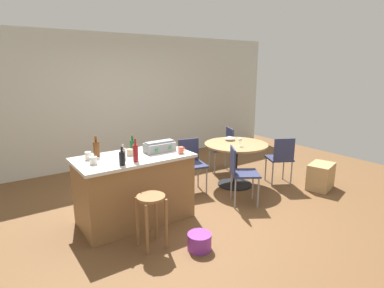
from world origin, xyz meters
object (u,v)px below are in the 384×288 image
at_px(folding_chair_right, 281,157).
at_px(bottle_0, 96,149).
at_px(toolbox, 160,147).
at_px(kitchen_island, 135,188).
at_px(wine_glass, 240,140).
at_px(folding_chair_near, 224,146).
at_px(bottle_2, 136,153).
at_px(serving_bowl, 230,139).
at_px(folding_chair_left, 240,171).
at_px(wooden_stool, 151,210).
at_px(cup_0, 88,156).
at_px(dining_table, 236,153).
at_px(plastic_bucket, 199,242).
at_px(bottle_4, 122,158).
at_px(cardboard_box, 321,176).
at_px(cup_2, 130,152).
at_px(cup_3, 94,160).
at_px(cup_1, 181,150).
at_px(folding_chair_far, 191,161).
at_px(bottle_1, 133,146).
at_px(bottle_3, 123,153).

height_order(folding_chair_right, bottle_0, bottle_0).
bearing_deg(toolbox, kitchen_island, -179.46).
bearing_deg(wine_glass, folding_chair_near, 64.81).
relative_size(folding_chair_near, wine_glass, 6.04).
height_order(bottle_2, serving_bowl, bottle_2).
height_order(bottle_2, wine_glass, bottle_2).
relative_size(folding_chair_left, toolbox, 2.10).
relative_size(folding_chair_right, bottle_0, 3.20).
distance_m(folding_chair_right, bottle_0, 3.13).
relative_size(folding_chair_right, toolbox, 2.05).
xyz_separation_m(bottle_2, serving_bowl, (2.14, 0.67, -0.23)).
xyz_separation_m(wooden_stool, cup_0, (-0.40, 0.89, 0.49)).
distance_m(kitchen_island, wooden_stool, 0.73).
height_order(dining_table, plastic_bucket, dining_table).
xyz_separation_m(kitchen_island, bottle_4, (-0.27, -0.28, 0.53)).
relative_size(cardboard_box, plastic_bucket, 1.77).
bearing_deg(folding_chair_near, bottle_2, -154.68).
relative_size(cup_2, cup_3, 0.97).
xyz_separation_m(bottle_4, cup_1, (0.84, 0.02, -0.04)).
xyz_separation_m(bottle_0, serving_bowl, (2.45, 0.16, -0.22)).
bearing_deg(folding_chair_far, wine_glass, -30.59).
xyz_separation_m(folding_chair_near, folding_chair_left, (-0.81, -1.32, 0.01)).
bearing_deg(folding_chair_far, folding_chair_near, 22.86).
distance_m(folding_chair_right, plastic_bucket, 2.55).
xyz_separation_m(cup_3, plastic_bucket, (0.82, -1.03, -0.85)).
relative_size(folding_chair_far, folding_chair_right, 1.01).
height_order(dining_table, serving_bowl, serving_bowl).
bearing_deg(cup_1, plastic_bucket, -109.70).
relative_size(folding_chair_far, cup_0, 7.51).
bearing_deg(wine_glass, toolbox, -179.60).
distance_m(dining_table, serving_bowl, 0.32).
bearing_deg(toolbox, folding_chair_far, 27.13).
relative_size(cup_2, cardboard_box, 0.25).
relative_size(folding_chair_left, cup_1, 7.84).
relative_size(folding_chair_near, bottle_0, 3.22).
distance_m(folding_chair_far, bottle_1, 1.25).
relative_size(toolbox, cup_2, 3.45).
distance_m(folding_chair_far, cardboard_box, 2.23).
bearing_deg(folding_chair_left, cardboard_box, -12.06).
bearing_deg(folding_chair_near, folding_chair_far, -157.14).
bearing_deg(bottle_3, cup_0, 148.83).
xyz_separation_m(folding_chair_right, cup_3, (-3.19, 0.19, 0.44)).
height_order(folding_chair_near, cardboard_box, folding_chair_near).
bearing_deg(bottle_0, folding_chair_near, 13.08).
bearing_deg(cup_3, bottle_2, -22.82).
relative_size(kitchen_island, wooden_stool, 2.38).
bearing_deg(serving_bowl, bottle_3, -167.90).
distance_m(folding_chair_near, cup_0, 2.97).
relative_size(dining_table, folding_chair_right, 1.26).
relative_size(folding_chair_far, toolbox, 2.06).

